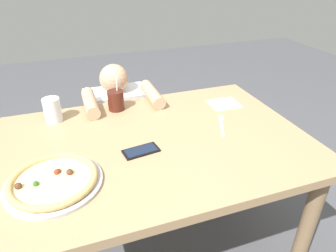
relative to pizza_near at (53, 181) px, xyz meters
The scene contains 9 objects.
ground_plane 0.90m from the pizza_near, 20.62° to the left, with size 8.00×8.00×0.00m, color #4C4C51.
dining_table 0.48m from the pizza_near, 20.62° to the left, with size 1.37×0.94×0.75m.
pizza_near is the anchor object (origin of this frame).
drink_cup_colored 0.62m from the pizza_near, 57.97° to the left, with size 0.09×0.09×0.19m.
water_cup_clear 0.51m from the pizza_near, 88.55° to the left, with size 0.08×0.08×0.12m.
paper_napkin 0.99m from the pizza_near, 23.52° to the left, with size 0.16×0.14×0.00m, color white.
fork 0.81m from the pizza_near, 13.78° to the left, with size 0.10×0.19×0.00m.
cell_phone 0.36m from the pizza_near, 15.58° to the left, with size 0.16×0.09×0.01m.
diner_seated 0.96m from the pizza_near, 65.03° to the left, with size 0.42×0.52×0.91m.
Camera 1 is at (-0.33, -1.09, 1.47)m, focal length 32.09 mm.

